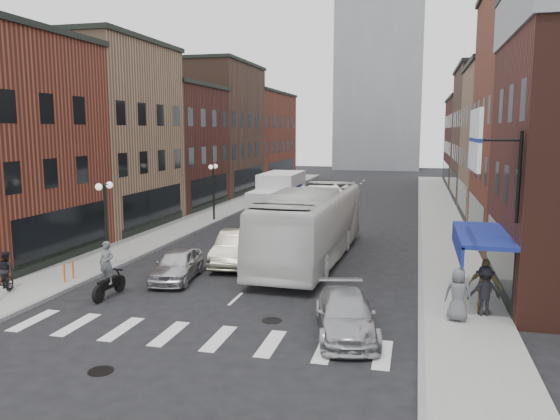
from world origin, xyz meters
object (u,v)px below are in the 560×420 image
object	(u,v)px
sedan_left_far	(237,248)
parked_bicycle	(2,284)
streetlamp_near	(105,208)
curb_car	(346,315)
transit_bus	(311,224)
streetlamp_far	(213,181)
ped_right_b	(485,286)
bike_rack	(69,271)
box_truck	(278,199)
billboard_sign	(478,142)
sedan_left_near	(177,264)
ped_right_a	(484,291)
ped_right_c	(458,294)
motorcycle_rider	(108,271)
ped_left_solo	(7,270)

from	to	relation	value
sedan_left_far	parked_bicycle	xyz separation A→B (m)	(-7.00, -7.62, -0.19)
streetlamp_near	curb_car	xyz separation A→B (m)	(12.03, -5.63, -2.26)
transit_bus	parked_bicycle	size ratio (longest dim) A/B	7.31
streetlamp_far	ped_right_b	size ratio (longest dim) A/B	2.13
streetlamp_far	bike_rack	bearing A→B (deg)	-90.69
ped_right_b	box_truck	bearing A→B (deg)	-34.16
box_truck	sedan_left_far	xyz separation A→B (m)	(0.92, -11.75, -0.93)
billboard_sign	curb_car	xyz separation A→B (m)	(-3.96, -2.13, -5.48)
streetlamp_near	sedan_left_near	size ratio (longest dim) A/B	1.01
sedan_left_near	streetlamp_far	bearing A→B (deg)	97.47
streetlamp_near	sedan_left_near	bearing A→B (deg)	-13.92
billboard_sign	ped_right_a	bearing A→B (deg)	41.73
transit_bus	ped_right_b	xyz separation A→B (m)	(7.52, -7.00, -0.71)
transit_bus	ped_right_c	size ratio (longest dim) A/B	7.23
billboard_sign	streetlamp_far	bearing A→B (deg)	132.41
streetlamp_far	parked_bicycle	xyz separation A→B (m)	(-1.33, -19.25, -2.29)
bike_rack	ped_right_c	size ratio (longest dim) A/B	0.44
parked_bicycle	billboard_sign	bearing A→B (deg)	-10.17
billboard_sign	sedan_left_near	xyz separation A→B (m)	(-11.95, 2.50, -5.44)
transit_bus	parked_bicycle	world-z (taller)	transit_bus
curb_car	ped_right_a	size ratio (longest dim) A/B	2.60
streetlamp_far	ped_right_c	size ratio (longest dim) A/B	2.26
sedan_left_far	parked_bicycle	bearing A→B (deg)	-138.30
box_truck	parked_bicycle	bearing A→B (deg)	-108.20
sedan_left_far	ped_right_b	distance (m)	12.05
motorcycle_rider	sedan_left_near	size ratio (longest dim) A/B	0.55
sedan_left_near	streetlamp_near	bearing A→B (deg)	158.50
parked_bicycle	ped_right_b	world-z (taller)	ped_right_b
parked_bicycle	ped_right_a	size ratio (longest dim) A/B	1.03
bike_rack	ped_right_a	xyz separation A→B (m)	(16.69, -0.35, 0.47)
motorcycle_rider	transit_bus	bearing A→B (deg)	54.03
bike_rack	transit_bus	distance (m)	11.55
streetlamp_far	ped_right_b	bearing A→B (deg)	-45.54
box_truck	ped_right_a	bearing A→B (deg)	-56.39
parked_bicycle	motorcycle_rider	bearing A→B (deg)	1.97
box_truck	transit_bus	world-z (taller)	transit_bus
sedan_left_near	motorcycle_rider	bearing A→B (deg)	-124.59
ped_right_c	motorcycle_rider	bearing A→B (deg)	9.79
curb_car	ped_right_c	size ratio (longest dim) A/B	2.49
bike_rack	ped_right_a	size ratio (longest dim) A/B	0.46
billboard_sign	ped_right_b	size ratio (longest dim) A/B	1.91
streetlamp_far	motorcycle_rider	size ratio (longest dim) A/B	1.83
ped_left_solo	transit_bus	bearing A→B (deg)	-118.06
streetlamp_far	curb_car	distance (m)	23.13
box_truck	ped_right_a	distance (m)	20.81
streetlamp_near	parked_bicycle	bearing A→B (deg)	-104.23
streetlamp_near	sedan_left_far	bearing A→B (deg)	22.65
transit_bus	ped_right_c	world-z (taller)	transit_bus
streetlamp_near	parked_bicycle	world-z (taller)	streetlamp_near
ped_right_c	billboard_sign	bearing A→B (deg)	-131.32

